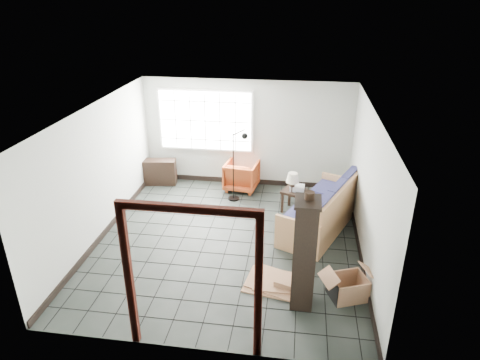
% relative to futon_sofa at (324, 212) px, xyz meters
% --- Properties ---
extents(ground, '(5.50, 5.50, 0.00)m').
position_rel_futon_sofa_xyz_m(ground, '(-1.84, -0.77, -0.38)').
color(ground, black).
rests_on(ground, ground).
extents(room_shell, '(5.02, 5.52, 2.61)m').
position_rel_futon_sofa_xyz_m(room_shell, '(-1.84, -0.74, 1.30)').
color(room_shell, '#B4BBB3').
rests_on(room_shell, ground).
extents(window_panel, '(2.32, 0.08, 1.52)m').
position_rel_futon_sofa_xyz_m(window_panel, '(-2.84, 1.93, 1.22)').
color(window_panel, silver).
rests_on(window_panel, ground).
extents(doorway_trim, '(1.80, 0.08, 2.20)m').
position_rel_futon_sofa_xyz_m(doorway_trim, '(-1.84, -3.47, 1.00)').
color(doorway_trim, '#3E140E').
rests_on(doorway_trim, ground).
extents(futon_sofa, '(1.75, 2.52, 1.04)m').
position_rel_futon_sofa_xyz_m(futon_sofa, '(0.00, 0.00, 0.00)').
color(futon_sofa, '#AD7D4E').
rests_on(futon_sofa, ground).
extents(armchair, '(0.84, 0.80, 0.77)m').
position_rel_futon_sofa_xyz_m(armchair, '(-1.92, 1.63, 0.01)').
color(armchair, '#9A4416').
rests_on(armchair, ground).
extents(side_table, '(0.61, 0.61, 0.51)m').
position_rel_futon_sofa_xyz_m(side_table, '(-0.63, 0.65, 0.04)').
color(side_table, black).
rests_on(side_table, ground).
extents(table_lamp, '(0.31, 0.31, 0.43)m').
position_rel_futon_sofa_xyz_m(table_lamp, '(-0.68, 0.59, 0.43)').
color(table_lamp, black).
rests_on(table_lamp, side_table).
extents(projector, '(0.33, 0.27, 0.11)m').
position_rel_futon_sofa_xyz_m(projector, '(-0.57, 0.65, 0.19)').
color(projector, silver).
rests_on(projector, side_table).
extents(floor_lamp, '(0.51, 0.32, 1.71)m').
position_rel_futon_sofa_xyz_m(floor_lamp, '(-1.90, 1.02, 0.54)').
color(floor_lamp, black).
rests_on(floor_lamp, ground).
extents(console_shelf, '(0.86, 0.43, 0.64)m').
position_rel_futon_sofa_xyz_m(console_shelf, '(-3.99, 1.63, -0.06)').
color(console_shelf, black).
rests_on(console_shelf, ground).
extents(tall_shelf, '(0.38, 0.49, 1.79)m').
position_rel_futon_sofa_xyz_m(tall_shelf, '(-0.42, -2.35, 0.53)').
color(tall_shelf, black).
rests_on(tall_shelf, ground).
extents(pot, '(0.18, 0.18, 0.11)m').
position_rel_futon_sofa_xyz_m(pot, '(-0.40, -2.29, 1.47)').
color(pot, black).
rests_on(pot, tall_shelf).
extents(open_box, '(0.98, 0.72, 0.50)m').
position_rel_futon_sofa_xyz_m(open_box, '(0.31, -2.11, -0.20)').
color(open_box, '#9A694A').
rests_on(open_box, ground).
extents(cardboard_pile, '(1.17, 0.97, 0.15)m').
position_rel_futon_sofa_xyz_m(cardboard_pile, '(-0.79, -1.97, -0.34)').
color(cardboard_pile, '#9A694A').
rests_on(cardboard_pile, ground).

